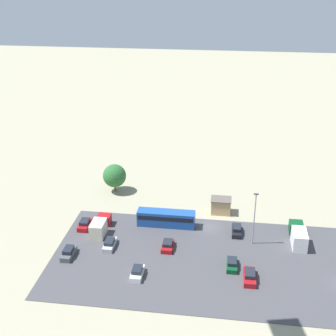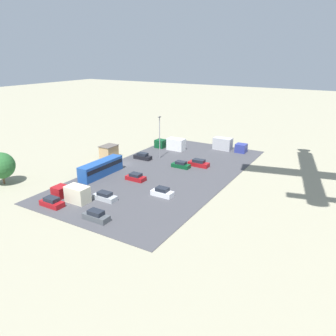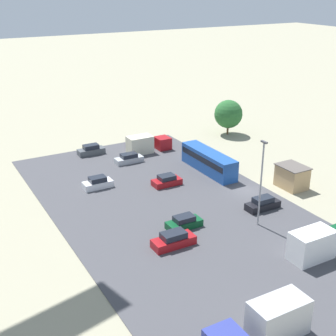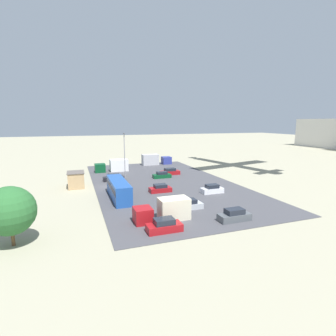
{
  "view_description": "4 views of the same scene",
  "coord_description": "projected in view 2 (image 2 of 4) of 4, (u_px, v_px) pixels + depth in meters",
  "views": [
    {
      "loc": [
        -2.69,
        79.23,
        47.42
      ],
      "look_at": [
        4.45,
        27.04,
        24.16
      ],
      "focal_mm": 50.0,
      "sensor_mm": 36.0,
      "label": 1
    },
    {
      "loc": [
        57.04,
        45.92,
        24.39
      ],
      "look_at": [
        2.03,
        13.26,
        2.01
      ],
      "focal_mm": 35.0,
      "sensor_mm": 36.0,
      "label": 2
    },
    {
      "loc": [
        -45.09,
        37.69,
        26.64
      ],
      "look_at": [
        3.96,
        10.11,
        3.98
      ],
      "focal_mm": 50.0,
      "sensor_mm": 36.0,
      "label": 3
    },
    {
      "loc": [
        51.89,
        -5.98,
        13.02
      ],
      "look_at": [
        -4.14,
        14.13,
        2.38
      ],
      "focal_mm": 28.0,
      "sensor_mm": 36.0,
      "label": 4
    }
  ],
  "objects": [
    {
      "name": "ground_plane",
      "position": [
        124.0,
        164.0,
        76.48
      ],
      "size": [
        400.0,
        400.0,
        0.0
      ],
      "primitive_type": "plane",
      "color": "gray"
    },
    {
      "name": "parking_lot_surface",
      "position": [
        165.0,
        172.0,
        70.98
      ],
      "size": [
        53.58,
        28.31,
        0.08
      ],
      "color": "#424247",
      "rests_on": "ground"
    },
    {
      "name": "shed_building",
      "position": [
        109.0,
        152.0,
        80.49
      ],
      "size": [
        4.17,
        3.25,
        3.17
      ],
      "color": "tan",
      "rests_on": "ground"
    },
    {
      "name": "bus",
      "position": [
        101.0,
        168.0,
        68.74
      ],
      "size": [
        11.21,
        2.62,
        3.09
      ],
      "rotation": [
        0.0,
        0.0,
        1.57
      ],
      "color": "#1E4C9E",
      "rests_on": "ground"
    },
    {
      "name": "parked_car_0",
      "position": [
        105.0,
        197.0,
        57.45
      ],
      "size": [
        1.79,
        4.42,
        1.45
      ],
      "color": "#ADB2B7",
      "rests_on": "ground"
    },
    {
      "name": "parked_car_1",
      "position": [
        162.0,
        192.0,
        59.06
      ],
      "size": [
        1.83,
        4.03,
        1.58
      ],
      "color": "silver",
      "rests_on": "ground"
    },
    {
      "name": "parked_car_2",
      "position": [
        52.0,
        202.0,
        55.04
      ],
      "size": [
        1.91,
        4.24,
        1.58
      ],
      "color": "maroon",
      "rests_on": "ground"
    },
    {
      "name": "parked_car_3",
      "position": [
        136.0,
        177.0,
        66.4
      ],
      "size": [
        1.98,
        4.05,
        1.46
      ],
      "rotation": [
        0.0,
        0.0,
        3.14
      ],
      "color": "maroon",
      "rests_on": "ground"
    },
    {
      "name": "parked_car_4",
      "position": [
        96.0,
        216.0,
        50.38
      ],
      "size": [
        1.77,
        4.35,
        1.64
      ],
      "rotation": [
        0.0,
        0.0,
        3.14
      ],
      "color": "#4C5156",
      "rests_on": "ground"
    },
    {
      "name": "parked_car_5",
      "position": [
        143.0,
        156.0,
        79.67
      ],
      "size": [
        1.75,
        4.47,
        1.57
      ],
      "rotation": [
        0.0,
        0.0,
        3.14
      ],
      "color": "black",
      "rests_on": "ground"
    },
    {
      "name": "parked_car_6",
      "position": [
        181.0,
        165.0,
        73.77
      ],
      "size": [
        1.78,
        4.19,
        1.46
      ],
      "color": "#0C4723",
      "rests_on": "ground"
    },
    {
      "name": "parked_car_7",
      "position": [
        199.0,
        163.0,
        74.61
      ],
      "size": [
        1.93,
        4.75,
        1.62
      ],
      "rotation": [
        0.0,
        0.0,
        3.14
      ],
      "color": "maroon",
      "rests_on": "ground"
    },
    {
      "name": "parked_truck_0",
      "position": [
        172.0,
        144.0,
        87.66
      ],
      "size": [
        2.52,
        8.47,
        3.09
      ],
      "rotation": [
        0.0,
        0.0,
        3.14
      ],
      "color": "#0C4723",
      "rests_on": "ground"
    },
    {
      "name": "parked_truck_1",
      "position": [
        228.0,
        145.0,
        86.72
      ],
      "size": [
        2.57,
        8.91,
        3.17
      ],
      "color": "navy",
      "rests_on": "ground"
    },
    {
      "name": "parked_truck_2",
      "position": [
        73.0,
        193.0,
        56.99
      ],
      "size": [
        2.5,
        7.44,
        2.86
      ],
      "rotation": [
        0.0,
        0.0,
        3.14
      ],
      "color": "maroon",
      "rests_on": "ground"
    },
    {
      "name": "tree_near_shed",
      "position": [
        1.0,
        166.0,
        63.54
      ],
      "size": [
        5.17,
        5.17,
        6.44
      ],
      "color": "brown",
      "rests_on": "ground"
    },
    {
      "name": "light_pole_lot_centre",
      "position": [
        160.0,
        136.0,
        78.87
      ],
      "size": [
        0.9,
        0.28,
        10.27
      ],
      "color": "gray",
      "rests_on": "ground"
    }
  ]
}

